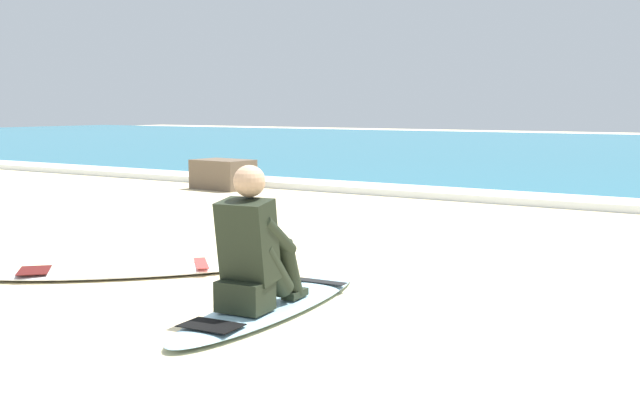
% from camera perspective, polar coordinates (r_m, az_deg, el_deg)
% --- Properties ---
extents(ground_plane, '(80.00, 80.00, 0.00)m').
position_cam_1_polar(ground_plane, '(6.36, -6.08, -5.28)').
color(ground_plane, beige).
extents(breaking_foam, '(80.00, 0.90, 0.11)m').
position_cam_1_polar(breaking_foam, '(11.91, 13.57, 0.75)').
color(breaking_foam, white).
rests_on(breaking_foam, ground).
extents(surfboard_main, '(0.73, 2.32, 0.08)m').
position_cam_1_polar(surfboard_main, '(5.43, -3.45, -7.06)').
color(surfboard_main, '#9ED1E5').
rests_on(surfboard_main, ground).
extents(surfer_seated, '(0.42, 0.73, 0.95)m').
position_cam_1_polar(surfer_seated, '(5.16, -4.83, -3.30)').
color(surfer_seated, black).
rests_on(surfer_seated, surfboard_main).
extents(surfboard_spare_near, '(1.94, 1.97, 0.08)m').
position_cam_1_polar(surfboard_spare_near, '(6.71, -14.08, -4.47)').
color(surfboard_spare_near, white).
rests_on(surfboard_spare_near, ground).
extents(shoreline_rock, '(1.02, 0.73, 0.50)m').
position_cam_1_polar(shoreline_rock, '(13.38, -7.11, 2.46)').
color(shoreline_rock, brown).
rests_on(shoreline_rock, ground).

